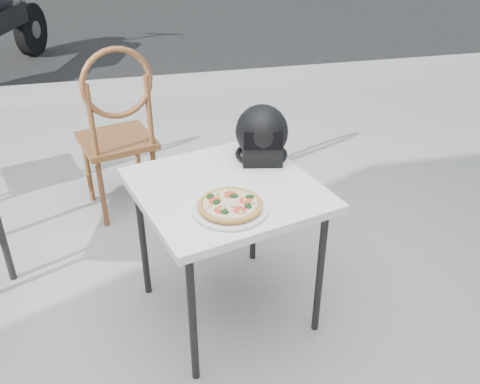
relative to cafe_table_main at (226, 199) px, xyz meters
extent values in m
plane|color=gray|center=(-0.25, 0.11, -0.63)|extent=(80.00, 80.00, 0.00)
cube|color=black|center=(-0.25, 7.11, -0.63)|extent=(30.00, 8.00, 0.00)
cube|color=#98968E|center=(-0.25, 3.11, -0.57)|extent=(30.00, 0.25, 0.12)
cube|color=white|center=(0.00, 0.00, 0.04)|extent=(0.90, 0.90, 0.04)
cylinder|color=black|center=(-0.21, -0.37, -0.30)|extent=(0.04, 0.04, 0.66)
cylinder|color=black|center=(0.37, -0.21, -0.30)|extent=(0.04, 0.04, 0.66)
cylinder|color=black|center=(-0.37, 0.21, -0.30)|extent=(0.04, 0.04, 0.66)
cylinder|color=black|center=(0.21, 0.37, -0.30)|extent=(0.04, 0.04, 0.66)
cylinder|color=white|center=(-0.02, -0.19, 0.07)|extent=(0.33, 0.33, 0.01)
torus|color=white|center=(-0.02, -0.19, 0.07)|extent=(0.34, 0.34, 0.02)
cylinder|color=#D69D4E|center=(-0.02, -0.19, 0.09)|extent=(0.28, 0.28, 0.01)
torus|color=#D69D4E|center=(-0.02, -0.19, 0.09)|extent=(0.29, 0.29, 0.02)
cylinder|color=#A93212|center=(-0.02, -0.19, 0.09)|extent=(0.25, 0.25, 0.00)
cylinder|color=beige|center=(-0.02, -0.19, 0.10)|extent=(0.24, 0.24, 0.00)
cylinder|color=#DB4226|center=(0.04, -0.19, 0.10)|extent=(0.06, 0.06, 0.00)
cylinder|color=#DB4226|center=(-0.01, -0.13, 0.10)|extent=(0.06, 0.06, 0.00)
cylinder|color=#DB4226|center=(-0.08, -0.16, 0.10)|extent=(0.06, 0.06, 0.00)
cylinder|color=#DB4226|center=(-0.07, -0.23, 0.10)|extent=(0.06, 0.06, 0.00)
cylinder|color=#DB4226|center=(0.00, -0.25, 0.10)|extent=(0.06, 0.06, 0.00)
ellipsoid|color=#133312|center=(0.00, -0.15, 0.10)|extent=(0.04, 0.03, 0.01)
ellipsoid|color=#133312|center=(-0.07, -0.18, 0.10)|extent=(0.05, 0.04, 0.01)
ellipsoid|color=#133312|center=(0.04, -0.23, 0.10)|extent=(0.03, 0.04, 0.01)
ellipsoid|color=#133312|center=(-0.06, -0.25, 0.10)|extent=(0.05, 0.05, 0.01)
ellipsoid|color=#133312|center=(0.06, -0.17, 0.10)|extent=(0.04, 0.03, 0.01)
ellipsoid|color=#133312|center=(-0.09, -0.13, 0.10)|extent=(0.04, 0.05, 0.01)
cylinder|color=#F9F498|center=(-0.02, -0.22, 0.10)|extent=(0.02, 0.02, 0.02)
cylinder|color=#F9F498|center=(-0.06, -0.13, 0.10)|extent=(0.02, 0.02, 0.02)
cylinder|color=#F9F498|center=(0.04, -0.19, 0.10)|extent=(0.02, 0.02, 0.02)
cylinder|color=#F9F498|center=(-0.02, -0.11, 0.10)|extent=(0.02, 0.02, 0.02)
cylinder|color=#F9F498|center=(0.00, -0.27, 0.10)|extent=(0.02, 0.02, 0.02)
cylinder|color=#F9F498|center=(-0.10, -0.20, 0.10)|extent=(0.02, 0.02, 0.02)
cylinder|color=#F9F498|center=(0.07, -0.21, 0.10)|extent=(0.01, 0.02, 0.02)
cylinder|color=#F9F498|center=(-0.06, -0.24, 0.10)|extent=(0.02, 0.02, 0.02)
ellipsoid|color=black|center=(0.21, 0.24, 0.19)|extent=(0.28, 0.29, 0.25)
cube|color=black|center=(0.20, 0.16, 0.11)|extent=(0.19, 0.12, 0.10)
torus|color=black|center=(0.21, 0.24, 0.08)|extent=(0.29, 0.29, 0.02)
cube|color=black|center=(0.19, 0.13, 0.19)|extent=(0.17, 0.06, 0.08)
cube|color=brown|center=(-0.46, 1.07, -0.17)|extent=(0.50, 0.50, 0.04)
cylinder|color=brown|center=(-0.35, 1.27, -0.41)|extent=(0.04, 0.04, 0.45)
cylinder|color=brown|center=(-0.66, 1.18, -0.41)|extent=(0.04, 0.04, 0.45)
cylinder|color=brown|center=(-0.26, 0.96, -0.41)|extent=(0.04, 0.04, 0.45)
cylinder|color=brown|center=(-0.57, 0.87, -0.41)|extent=(0.04, 0.04, 0.45)
cylinder|color=brown|center=(-0.26, 0.95, 0.04)|extent=(0.04, 0.04, 0.43)
cylinder|color=brown|center=(-0.57, 0.86, 0.04)|extent=(0.04, 0.04, 0.43)
torus|color=brown|center=(-0.41, 0.90, 0.23)|extent=(0.39, 0.14, 0.40)
cylinder|color=black|center=(-1.36, 4.65, -0.34)|extent=(0.30, 0.59, 0.58)
cylinder|color=gray|center=(-1.36, 4.65, -0.34)|extent=(0.19, 0.23, 0.19)
cylinder|color=gray|center=(-1.39, 4.57, -0.03)|extent=(0.14, 0.31, 0.69)
camera|label=1|loc=(-0.36, -1.91, 1.20)|focal=40.00mm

